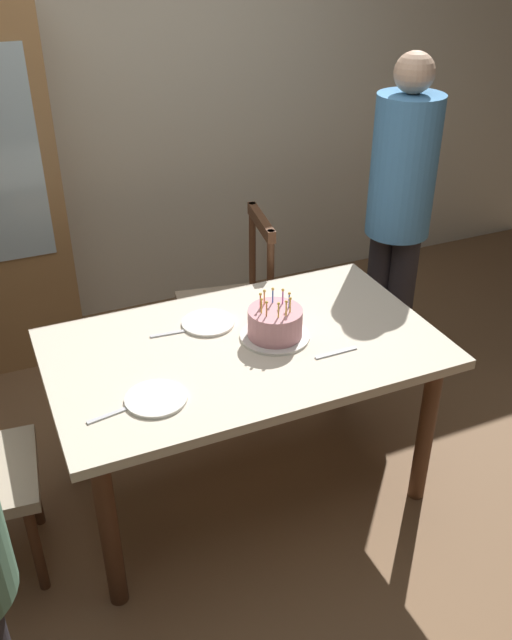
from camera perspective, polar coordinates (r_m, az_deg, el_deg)
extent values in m
plane|color=brown|center=(3.17, -0.85, -13.56)|extent=(6.40, 6.40, 0.00)
cube|color=beige|center=(4.14, -11.50, 17.44)|extent=(6.40, 0.10, 2.60)
cube|color=beige|center=(2.71, -0.97, -2.40)|extent=(1.53, 0.91, 0.04)
cylinder|color=#56331E|center=(2.55, -12.12, -16.86)|extent=(0.07, 0.07, 0.71)
cylinder|color=#56331E|center=(2.97, 13.94, -9.04)|extent=(0.07, 0.07, 0.71)
cylinder|color=#56331E|center=(3.08, -15.15, -7.58)|extent=(0.07, 0.07, 0.71)
cylinder|color=#56331E|center=(3.44, 7.05, -2.22)|extent=(0.07, 0.07, 0.71)
cylinder|color=silver|center=(2.74, 1.57, -1.32)|extent=(0.28, 0.28, 0.01)
cylinder|color=#D18C93|center=(2.71, 1.59, -0.19)|extent=(0.22, 0.22, 0.11)
cylinder|color=#4C7FE5|center=(2.69, 2.74, 1.64)|extent=(0.01, 0.01, 0.05)
sphere|color=#FFC64C|center=(2.68, 2.76, 2.27)|extent=(0.01, 0.01, 0.01)
cylinder|color=#D872CC|center=(2.71, 2.24, 1.90)|extent=(0.01, 0.01, 0.05)
sphere|color=#FFC64C|center=(2.70, 2.25, 2.52)|extent=(0.01, 0.01, 0.01)
cylinder|color=#4C7FE5|center=(2.72, 1.40, 1.98)|extent=(0.01, 0.01, 0.05)
sphere|color=#FFC64C|center=(2.70, 1.41, 2.60)|extent=(0.01, 0.01, 0.01)
cylinder|color=#F2994C|center=(2.70, 0.69, 1.81)|extent=(0.01, 0.01, 0.05)
sphere|color=#FFC64C|center=(2.69, 0.70, 2.43)|extent=(0.01, 0.01, 0.01)
cylinder|color=#E54C4C|center=(2.68, 0.37, 1.53)|extent=(0.01, 0.01, 0.05)
sphere|color=#FFC64C|center=(2.66, 0.37, 2.16)|extent=(0.01, 0.01, 0.01)
cylinder|color=yellow|center=(2.65, 0.41, 1.14)|extent=(0.01, 0.01, 0.05)
sphere|color=#FFC64C|center=(2.63, 0.41, 1.78)|extent=(0.01, 0.01, 0.01)
cylinder|color=#F2994C|center=(2.62, 0.88, 0.84)|extent=(0.01, 0.01, 0.05)
sphere|color=#FFC64C|center=(2.61, 0.89, 1.48)|extent=(0.01, 0.01, 0.01)
cylinder|color=yellow|center=(2.62, 1.88, 0.73)|extent=(0.01, 0.01, 0.05)
sphere|color=#FFC64C|center=(2.60, 1.89, 1.37)|extent=(0.01, 0.01, 0.01)
cylinder|color=yellow|center=(2.63, 2.53, 0.90)|extent=(0.01, 0.01, 0.05)
sphere|color=#FFC64C|center=(2.61, 2.55, 1.53)|extent=(0.01, 0.01, 0.01)
cylinder|color=yellow|center=(2.65, 2.86, 1.18)|extent=(0.01, 0.01, 0.05)
sphere|color=#FFC64C|center=(2.64, 2.88, 1.81)|extent=(0.01, 0.01, 0.01)
cylinder|color=white|center=(2.43, -8.33, -6.48)|extent=(0.22, 0.22, 0.01)
cylinder|color=white|center=(2.84, -4.01, -0.21)|extent=(0.22, 0.22, 0.01)
cube|color=silver|center=(2.39, -11.89, -7.65)|extent=(0.18, 0.05, 0.01)
cube|color=silver|center=(2.79, -7.00, -1.08)|extent=(0.18, 0.03, 0.01)
cube|color=silver|center=(2.66, 6.69, -2.73)|extent=(0.18, 0.02, 0.01)
cube|color=tan|center=(3.54, -2.73, 0.80)|extent=(0.51, 0.51, 0.05)
cylinder|color=#56331E|center=(3.78, -5.70, -1.39)|extent=(0.04, 0.04, 0.42)
cylinder|color=#56331E|center=(3.50, -4.79, -4.27)|extent=(0.04, 0.04, 0.42)
cylinder|color=#56331E|center=(3.83, -0.69, -0.73)|extent=(0.04, 0.04, 0.42)
cylinder|color=#56331E|center=(3.56, 0.61, -3.50)|extent=(0.04, 0.04, 0.42)
cylinder|color=#56331E|center=(3.62, -0.31, 6.01)|extent=(0.04, 0.04, 0.50)
cylinder|color=#56331E|center=(3.30, 1.21, 3.47)|extent=(0.04, 0.04, 0.50)
cube|color=#56331E|center=(3.37, 0.43, 8.16)|extent=(0.10, 0.40, 0.06)
cylinder|color=#56331E|center=(2.77, -17.82, -17.62)|extent=(0.04, 0.04, 0.42)
cylinder|color=#56331E|center=(3.01, -18.11, -12.90)|extent=(0.04, 0.04, 0.42)
cylinder|color=#262328|center=(3.78, 10.10, 1.71)|extent=(0.14, 0.14, 0.82)
cylinder|color=#262328|center=(3.73, 11.82, 1.09)|extent=(0.14, 0.14, 0.82)
cylinder|color=#4C8CC6|center=(3.45, 12.20, 12.35)|extent=(0.32, 0.32, 0.68)
sphere|color=#D8AD8C|center=(3.34, 13.06, 19.44)|extent=(0.19, 0.19, 0.19)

